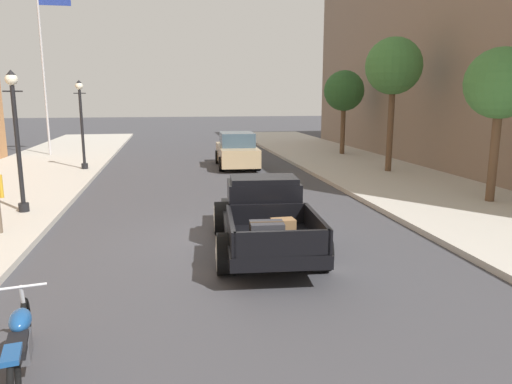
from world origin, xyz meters
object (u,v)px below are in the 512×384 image
hotrod_truck_black (264,214)px  street_tree_nearest (501,85)px  motorcycle_parked (20,341)px  street_lamp_near (16,131)px  street_tree_second (394,67)px  flagpole (46,49)px  street_tree_third (344,91)px  street_lamp_far (81,118)px  car_background_tan (237,151)px

hotrod_truck_black → street_tree_nearest: size_ratio=1.10×
motorcycle_parked → street_lamp_near: size_ratio=0.54×
hotrod_truck_black → street_tree_second: bearing=51.2°
hotrod_truck_black → street_tree_second: street_tree_second is taller
flagpole → street_tree_second: flagpole is taller
street_tree_nearest → street_tree_second: size_ratio=0.82×
street_lamp_near → street_tree_third: 17.87m
hotrod_truck_black → street_lamp_near: (-6.06, 3.86, 1.63)m
motorcycle_parked → street_lamp_near: street_lamp_near is taller
street_lamp_near → hotrod_truck_black: bearing=-32.5°
street_lamp_far → flagpole: 7.32m
flagpole → street_tree_second: size_ratio=1.65×
street_lamp_near → motorcycle_parked: bearing=-75.0°
street_tree_second → street_tree_third: 6.45m
hotrod_truck_black → street_lamp_near: bearing=147.5°
street_lamp_near → street_lamp_far: (0.33, 8.13, 0.00)m
street_tree_nearest → street_tree_second: street_tree_second is taller
car_background_tan → motorcycle_parked: bearing=-106.6°
flagpole → street_tree_third: 16.17m
street_lamp_near → street_tree_third: (13.59, 11.54, 1.19)m
flagpole → street_tree_second: (15.55, -8.94, -1.27)m
street_lamp_near → street_tree_third: bearing=40.3°
motorcycle_parked → street_lamp_near: bearing=105.0°
street_lamp_near → street_tree_nearest: street_tree_nearest is taller
hotrod_truck_black → street_lamp_near: size_ratio=1.31×
street_tree_third → flagpole: bearing=170.8°
street_lamp_far → street_tree_second: street_tree_second is taller
street_lamp_near → street_tree_second: bearing=21.2°
car_background_tan → street_lamp_far: bearing=-177.2°
car_background_tan → street_lamp_near: bearing=-130.4°
street_tree_third → street_tree_second: bearing=-92.4°
hotrod_truck_black → motorcycle_parked: size_ratio=2.40×
street_lamp_far → street_tree_nearest: size_ratio=0.84×
car_background_tan → street_lamp_far: (-6.87, -0.34, 1.62)m
street_lamp_near → flagpole: (-2.23, 14.10, 3.39)m
street_tree_nearest → street_tree_third: street_tree_nearest is taller
street_lamp_near → street_tree_second: street_tree_second is taller
street_lamp_near → street_lamp_far: bearing=87.7°
car_background_tan → street_tree_nearest: street_tree_nearest is taller
street_lamp_far → street_lamp_near: bearing=-92.3°
street_lamp_near → car_background_tan: bearing=49.6°
flagpole → motorcycle_parked: bearing=-78.8°
street_lamp_near → flagpole: 14.67m
street_lamp_near → street_lamp_far: 8.14m
hotrod_truck_black → street_lamp_far: size_ratio=1.31×
street_lamp_far → street_tree_second: size_ratio=0.69×
flagpole → street_tree_nearest: flagpole is taller
hotrod_truck_black → flagpole: size_ratio=0.55×
street_tree_nearest → street_tree_third: size_ratio=1.00×
motorcycle_parked → car_background_tan: bearing=73.4°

